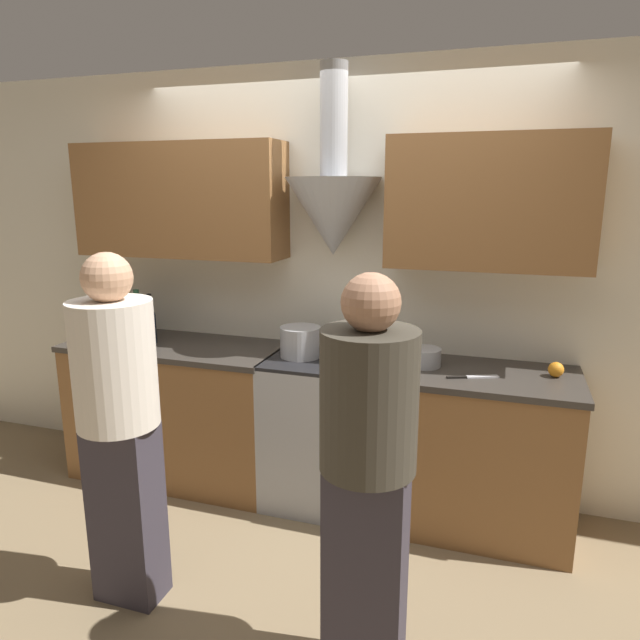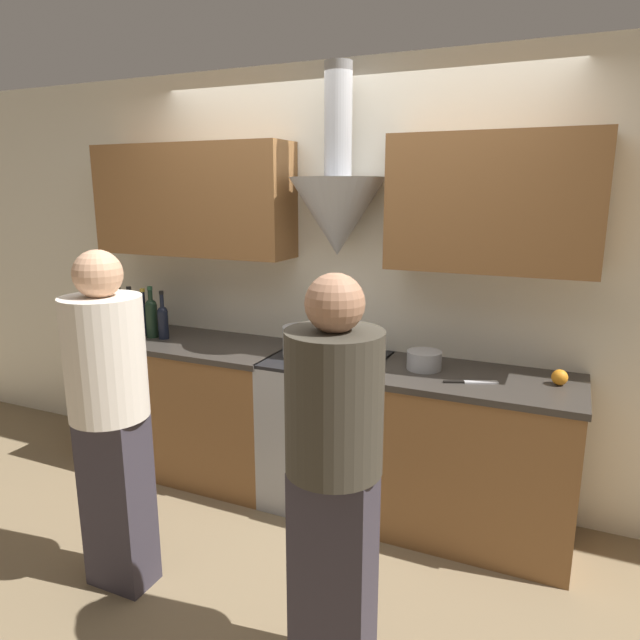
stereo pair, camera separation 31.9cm
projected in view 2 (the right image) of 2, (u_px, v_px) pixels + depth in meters
The scene contains 18 objects.
ground_plane at pixel (304, 524), 3.26m from camera, with size 12.00×12.00×0.00m, color #847051.
wall_back at pixel (337, 256), 3.47m from camera, with size 8.40×0.56×2.60m.
counter_left at pixel (189, 404), 3.84m from camera, with size 1.39×0.62×0.91m.
counter_right at pixel (472, 456), 3.10m from camera, with size 1.09×0.62×0.91m.
stove_range at pixel (327, 429), 3.44m from camera, with size 0.66×0.60×0.91m.
wine_bottle_0 at pixel (111, 313), 3.94m from camera, with size 0.07×0.07×0.32m.
wine_bottle_1 at pixel (120, 312), 3.90m from camera, with size 0.08×0.08×0.36m.
wine_bottle_2 at pixel (131, 316), 3.85m from camera, with size 0.08×0.08×0.33m.
wine_bottle_3 at pixel (144, 317), 3.83m from camera, with size 0.08×0.08×0.32m.
wine_bottle_4 at pixel (152, 316), 3.77m from camera, with size 0.08×0.08×0.34m.
wine_bottle_5 at pixel (163, 320), 3.74m from camera, with size 0.07×0.07×0.32m.
stock_pot at pixel (303, 341), 3.36m from camera, with size 0.24×0.24×0.18m.
mixing_bowl at pixel (354, 353), 3.32m from camera, with size 0.29×0.29×0.07m.
orange_fruit at pixel (560, 377), 2.87m from camera, with size 0.08×0.08×0.08m.
saucepan at pixel (424, 360), 3.12m from camera, with size 0.19×0.19×0.10m.
chefs_knife at pixel (471, 382), 2.91m from camera, with size 0.27×0.13×0.01m.
person_foreground_left at pixel (110, 410), 2.59m from camera, with size 0.35×0.35×1.62m.
person_foreground_right at pixel (334, 469), 2.07m from camera, with size 0.35×0.35×1.60m.
Camera 2 is at (1.27, -2.62, 1.88)m, focal length 32.00 mm.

